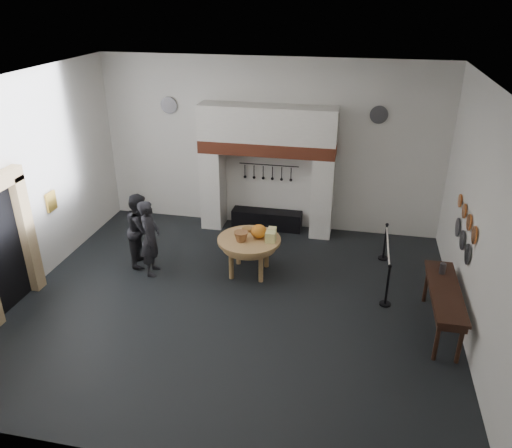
% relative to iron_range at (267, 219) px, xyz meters
% --- Properties ---
extents(floor, '(9.00, 8.00, 0.02)m').
position_rel_iron_range_xyz_m(floor, '(0.00, -3.72, -0.25)').
color(floor, black).
rests_on(floor, ground).
extents(ceiling, '(9.00, 8.00, 0.02)m').
position_rel_iron_range_xyz_m(ceiling, '(0.00, -3.72, 4.25)').
color(ceiling, silver).
rests_on(ceiling, wall_back).
extents(wall_back, '(9.00, 0.02, 4.50)m').
position_rel_iron_range_xyz_m(wall_back, '(0.00, 0.28, 2.00)').
color(wall_back, silver).
rests_on(wall_back, floor).
extents(wall_front, '(9.00, 0.02, 4.50)m').
position_rel_iron_range_xyz_m(wall_front, '(0.00, -7.72, 2.00)').
color(wall_front, silver).
rests_on(wall_front, floor).
extents(wall_left, '(0.02, 8.00, 4.50)m').
position_rel_iron_range_xyz_m(wall_left, '(-4.50, -3.72, 2.00)').
color(wall_left, silver).
rests_on(wall_left, floor).
extents(wall_right, '(0.02, 8.00, 4.50)m').
position_rel_iron_range_xyz_m(wall_right, '(4.50, -3.72, 2.00)').
color(wall_right, silver).
rests_on(wall_right, floor).
extents(chimney_pier_left, '(0.55, 0.70, 2.15)m').
position_rel_iron_range_xyz_m(chimney_pier_left, '(-1.48, -0.07, 0.82)').
color(chimney_pier_left, silver).
rests_on(chimney_pier_left, floor).
extents(chimney_pier_right, '(0.55, 0.70, 2.15)m').
position_rel_iron_range_xyz_m(chimney_pier_right, '(1.48, -0.07, 0.82)').
color(chimney_pier_right, silver).
rests_on(chimney_pier_right, floor).
extents(hearth_brick_band, '(3.50, 0.72, 0.32)m').
position_rel_iron_range_xyz_m(hearth_brick_band, '(0.00, -0.07, 2.06)').
color(hearth_brick_band, '#9E442B').
rests_on(hearth_brick_band, chimney_pier_left).
extents(chimney_hood, '(3.50, 0.70, 0.90)m').
position_rel_iron_range_xyz_m(chimney_hood, '(0.00, -0.07, 2.67)').
color(chimney_hood, silver).
rests_on(chimney_hood, hearth_brick_band).
extents(iron_range, '(1.90, 0.45, 0.50)m').
position_rel_iron_range_xyz_m(iron_range, '(0.00, 0.00, 0.00)').
color(iron_range, black).
rests_on(iron_range, floor).
extents(utensil_rail, '(1.60, 0.02, 0.02)m').
position_rel_iron_range_xyz_m(utensil_rail, '(0.00, 0.20, 1.50)').
color(utensil_rail, black).
rests_on(utensil_rail, wall_back).
extents(door_recess, '(0.04, 1.10, 2.50)m').
position_rel_iron_range_xyz_m(door_recess, '(-4.47, -4.72, 1.00)').
color(door_recess, black).
rests_on(door_recess, floor).
extents(door_jamb_far, '(0.22, 0.30, 2.60)m').
position_rel_iron_range_xyz_m(door_jamb_far, '(-4.38, -4.02, 1.05)').
color(door_jamb_far, tan).
rests_on(door_jamb_far, floor).
extents(wall_plaque, '(0.05, 0.34, 0.44)m').
position_rel_iron_range_xyz_m(wall_plaque, '(-4.45, -2.92, 1.35)').
color(wall_plaque, gold).
rests_on(wall_plaque, wall_left).
extents(work_table, '(1.69, 1.69, 0.07)m').
position_rel_iron_range_xyz_m(work_table, '(0.05, -2.43, 0.59)').
color(work_table, tan).
rests_on(work_table, floor).
extents(pumpkin, '(0.36, 0.36, 0.31)m').
position_rel_iron_range_xyz_m(pumpkin, '(0.25, -2.33, 0.78)').
color(pumpkin, orange).
rests_on(pumpkin, work_table).
extents(cheese_block_big, '(0.22, 0.22, 0.24)m').
position_rel_iron_range_xyz_m(cheese_block_big, '(0.55, -2.48, 0.74)').
color(cheese_block_big, '#D8D681').
rests_on(cheese_block_big, work_table).
extents(cheese_block_small, '(0.18, 0.18, 0.20)m').
position_rel_iron_range_xyz_m(cheese_block_small, '(0.53, -2.18, 0.72)').
color(cheese_block_small, '#EFDC8F').
rests_on(cheese_block_small, work_table).
extents(wicker_basket, '(0.38, 0.38, 0.22)m').
position_rel_iron_range_xyz_m(wicker_basket, '(-0.10, -2.58, 0.73)').
color(wicker_basket, '#9F5E3A').
rests_on(wicker_basket, work_table).
extents(bread_loaf, '(0.31, 0.18, 0.13)m').
position_rel_iron_range_xyz_m(bread_loaf, '(-0.05, -2.08, 0.69)').
color(bread_loaf, '#A57E3A').
rests_on(bread_loaf, work_table).
extents(visitor_near, '(0.52, 0.71, 1.80)m').
position_rel_iron_range_xyz_m(visitor_near, '(-2.13, -2.89, 0.65)').
color(visitor_near, black).
rests_on(visitor_near, floor).
extents(visitor_far, '(0.81, 0.96, 1.76)m').
position_rel_iron_range_xyz_m(visitor_far, '(-2.53, -2.49, 0.63)').
color(visitor_far, black).
rests_on(visitor_far, floor).
extents(side_table, '(0.55, 2.20, 0.06)m').
position_rel_iron_range_xyz_m(side_table, '(4.10, -3.77, 0.62)').
color(side_table, '#331B12').
rests_on(side_table, floor).
extents(pewter_jug, '(0.12, 0.12, 0.22)m').
position_rel_iron_range_xyz_m(pewter_jug, '(4.10, -3.17, 0.76)').
color(pewter_jug, '#4C4B50').
rests_on(pewter_jug, side_table).
extents(copper_pan_a, '(0.03, 0.34, 0.34)m').
position_rel_iron_range_xyz_m(copper_pan_a, '(4.46, -3.52, 1.70)').
color(copper_pan_a, '#C6662D').
rests_on(copper_pan_a, wall_right).
extents(copper_pan_b, '(0.03, 0.32, 0.32)m').
position_rel_iron_range_xyz_m(copper_pan_b, '(4.46, -2.97, 1.70)').
color(copper_pan_b, '#C6662D').
rests_on(copper_pan_b, wall_right).
extents(copper_pan_c, '(0.03, 0.30, 0.30)m').
position_rel_iron_range_xyz_m(copper_pan_c, '(4.46, -2.42, 1.70)').
color(copper_pan_c, '#C6662D').
rests_on(copper_pan_c, wall_right).
extents(copper_pan_d, '(0.03, 0.28, 0.28)m').
position_rel_iron_range_xyz_m(copper_pan_d, '(4.46, -1.87, 1.70)').
color(copper_pan_d, '#C6662D').
rests_on(copper_pan_d, wall_right).
extents(pewter_plate_left, '(0.03, 0.40, 0.40)m').
position_rel_iron_range_xyz_m(pewter_plate_left, '(4.46, -3.32, 1.20)').
color(pewter_plate_left, '#4C4C51').
rests_on(pewter_plate_left, wall_right).
extents(pewter_plate_mid, '(0.03, 0.40, 0.40)m').
position_rel_iron_range_xyz_m(pewter_plate_mid, '(4.46, -2.72, 1.20)').
color(pewter_plate_mid, '#4C4C51').
rests_on(pewter_plate_mid, wall_right).
extents(pewter_plate_right, '(0.03, 0.40, 0.40)m').
position_rel_iron_range_xyz_m(pewter_plate_right, '(4.46, -2.12, 1.20)').
color(pewter_plate_right, '#4C4C51').
rests_on(pewter_plate_right, wall_right).
extents(pewter_plate_back_left, '(0.44, 0.03, 0.44)m').
position_rel_iron_range_xyz_m(pewter_plate_back_left, '(-2.70, 0.24, 2.95)').
color(pewter_plate_back_left, '#4C4C51').
rests_on(pewter_plate_back_left, wall_back).
extents(pewter_plate_back_right, '(0.44, 0.03, 0.44)m').
position_rel_iron_range_xyz_m(pewter_plate_back_right, '(2.70, 0.24, 2.95)').
color(pewter_plate_back_right, '#4C4C51').
rests_on(pewter_plate_back_right, wall_back).
extents(barrier_post_near, '(0.05, 0.05, 0.90)m').
position_rel_iron_range_xyz_m(barrier_post_near, '(3.11, -3.13, 0.20)').
color(barrier_post_near, black).
rests_on(barrier_post_near, floor).
extents(barrier_post_far, '(0.05, 0.05, 0.90)m').
position_rel_iron_range_xyz_m(barrier_post_far, '(3.11, -1.13, 0.20)').
color(barrier_post_far, black).
rests_on(barrier_post_far, floor).
extents(barrier_rope, '(0.04, 2.00, 0.04)m').
position_rel_iron_range_xyz_m(barrier_rope, '(3.11, -2.13, 0.60)').
color(barrier_rope, silver).
rests_on(barrier_rope, barrier_post_near).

